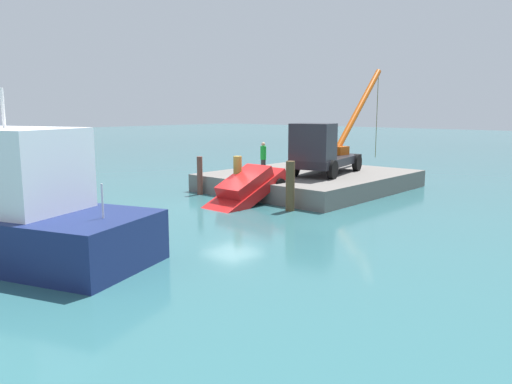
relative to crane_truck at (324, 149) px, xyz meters
name	(u,v)px	position (x,y,z in m)	size (l,w,h in m)	color
ground	(232,204)	(6.15, -1.19, -2.43)	(200.00, 200.00, 0.00)	#2D6066
dock	(311,180)	(-0.43, -1.19, -1.95)	(10.76, 9.26, 0.98)	slate
crane_truck	(324,149)	(0.00, 0.00, 0.00)	(11.04, 3.57, 6.34)	black
dock_worker	(263,157)	(1.62, -3.09, -0.56)	(0.34, 0.34, 1.77)	#2D2D2D
salvaged_car	(245,190)	(5.79, -0.69, -1.71)	(4.43, 2.14, 2.62)	red
piling_near	(200,176)	(5.23, -4.55, -1.39)	(0.30, 0.30, 2.08)	brown
piling_mid	(238,179)	(5.56, -1.37, -1.27)	(0.42, 0.42, 2.32)	brown
piling_far	(290,186)	(5.51, 1.91, -1.29)	(0.41, 0.41, 2.29)	brown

